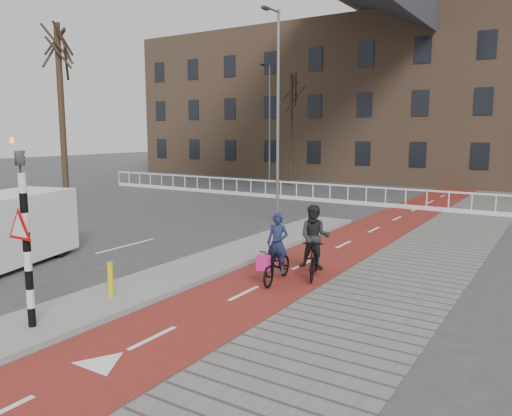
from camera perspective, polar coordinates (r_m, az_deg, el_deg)
The scene contains 14 objects.
ground at distance 11.24m, azimuth -13.74°, elevation -10.92°, with size 120.00×120.00×0.00m, color #38383A.
bike_lane at distance 18.73m, azimuth 12.32°, elevation -2.95°, with size 2.50×60.00×0.01m, color maroon.
sidewalk at distance 18.00m, azimuth 20.73°, elevation -3.79°, with size 3.00×60.00×0.01m, color slate.
curb_island at distance 14.54m, azimuth -4.26°, elevation -5.92°, with size 1.80×16.00×0.12m, color gray.
traffic_signal at distance 9.98m, azimuth -24.95°, elevation -2.14°, with size 0.80×0.80×3.68m.
bollard at distance 11.48m, azimuth -16.30°, elevation -7.90°, with size 0.12×0.12×0.79m, color yellow.
cyclist_near at distance 12.45m, azimuth 2.43°, elevation -5.88°, with size 0.80×1.71×1.74m.
cyclist_far at distance 12.88m, azimuth 6.70°, elevation -4.53°, with size 1.05×1.81×1.88m.
railing at distance 27.62m, azimuth 4.64°, elevation 1.58°, with size 28.00×0.10×0.99m.
townhouse_row at distance 40.92m, azimuth 17.51°, elevation 14.06°, with size 46.00×10.00×15.90m.
tree_left at distance 23.48m, azimuth -21.27°, elevation 9.14°, with size 0.27×0.27×8.28m, color black.
tree_mid at distance 34.70m, azimuth 4.01°, elevation 8.80°, with size 0.26×0.26×7.58m, color black.
streetlight_near at distance 20.30m, azimuth 2.53°, elevation 10.07°, with size 0.12×0.12×8.42m, color slate.
streetlight_left at distance 34.72m, azimuth 1.58°, elevation 9.36°, with size 0.12×0.12×8.24m, color slate.
Camera 1 is at (7.70, -7.28, 3.73)m, focal length 35.00 mm.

